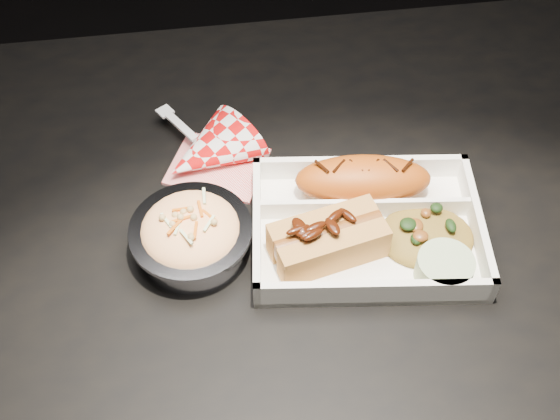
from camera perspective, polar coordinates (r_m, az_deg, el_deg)
The scene contains 8 objects.
dining_table at distance 0.87m, azimuth 3.53°, elevation -5.41°, with size 1.20×0.80×0.75m.
food_tray at distance 0.79m, azimuth 6.99°, elevation -1.65°, with size 0.27×0.21×0.04m.
fried_pastry at distance 0.80m, azimuth 6.76°, elevation 2.47°, with size 0.16×0.06×0.05m, color #B54E12.
hotdog at distance 0.75m, azimuth 3.93°, elevation -2.29°, with size 0.13×0.08×0.06m.
fried_rice_mound at distance 0.78m, azimuth 11.90°, elevation -1.64°, with size 0.11×0.09×0.03m, color olive.
cupcake_liner at distance 0.76m, azimuth 13.20°, elevation -4.68°, with size 0.06×0.06×0.03m, color #A7BB8D.
foil_coleslaw_cup at distance 0.76m, azimuth -7.24°, elevation -1.96°, with size 0.13×0.13×0.07m.
napkin_fork at distance 0.85m, azimuth -5.87°, elevation 4.64°, with size 0.15×0.16×0.10m.
Camera 1 is at (-0.12, -0.47, 1.38)m, focal length 45.00 mm.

